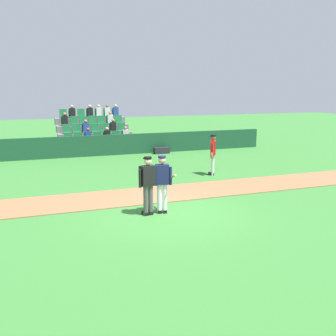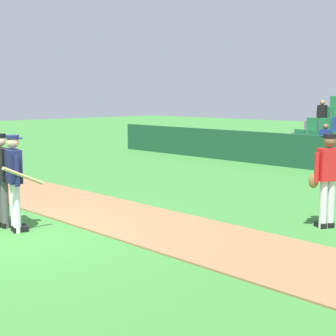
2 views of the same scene
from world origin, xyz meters
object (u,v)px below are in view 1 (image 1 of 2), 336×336
(umpire_home_plate, at_px, (148,182))
(equipment_bag, at_px, (162,150))
(runner_red_jersey, at_px, (213,153))
(batter_navy_jersey, at_px, (162,182))

(umpire_home_plate, xyz_separation_m, equipment_bag, (4.03, 10.44, -0.82))
(equipment_bag, bearing_deg, runner_red_jersey, -88.04)
(batter_navy_jersey, bearing_deg, umpire_home_plate, -178.63)
(runner_red_jersey, bearing_deg, equipment_bag, 91.96)
(equipment_bag, bearing_deg, batter_navy_jersey, -108.93)
(umpire_home_plate, bearing_deg, batter_navy_jersey, 1.37)
(runner_red_jersey, distance_m, equipment_bag, 6.22)
(umpire_home_plate, xyz_separation_m, runner_red_jersey, (4.25, 4.28, -0.04))
(batter_navy_jersey, distance_m, runner_red_jersey, 5.70)
(batter_navy_jersey, xyz_separation_m, umpire_home_plate, (-0.46, -0.01, 0.03))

